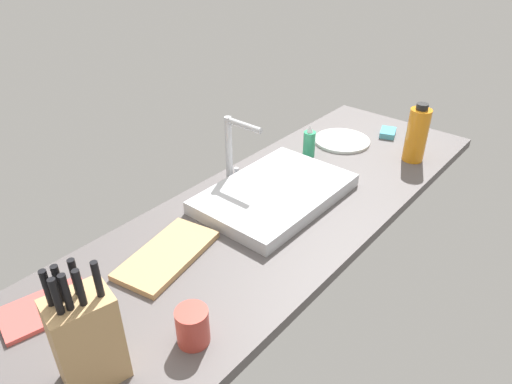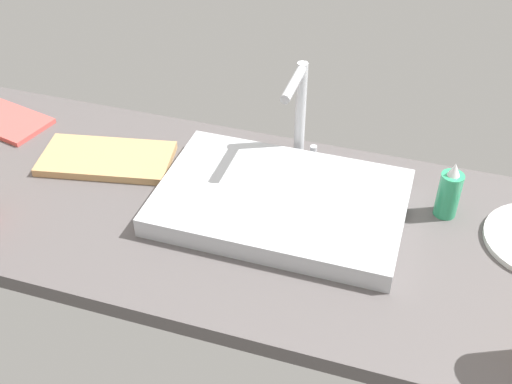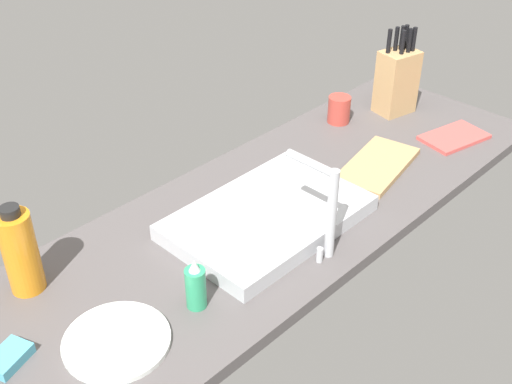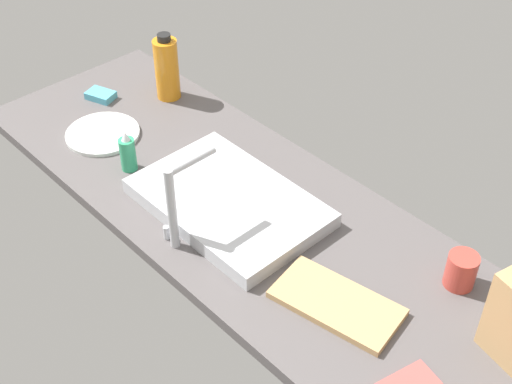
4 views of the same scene
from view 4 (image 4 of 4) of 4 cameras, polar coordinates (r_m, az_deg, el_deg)
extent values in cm
cube|color=#514C4C|center=(191.27, -0.22, -2.04)|extent=(188.84, 60.89, 3.50)
cube|color=#B7BABF|center=(189.91, -2.21, -0.86)|extent=(50.81, 33.41, 4.35)
cylinder|color=#B7BABF|center=(173.80, -6.80, -1.40)|extent=(2.40, 2.40, 24.38)
cylinder|color=#B7BABF|center=(169.83, -5.24, 2.49)|extent=(2.00, 13.95, 2.00)
cylinder|color=#B7BABF|center=(182.79, -7.23, -3.26)|extent=(1.60, 1.60, 4.00)
cube|color=tan|center=(167.44, 6.51, -8.90)|extent=(32.12, 20.39, 1.80)
cylinder|color=#2D9966|center=(205.02, -10.29, 3.00)|extent=(4.66, 4.66, 10.06)
cone|color=silver|center=(201.27, -10.50, 4.46)|extent=(2.56, 2.56, 2.80)
cylinder|color=orange|center=(233.02, -7.20, 9.79)|extent=(7.85, 7.85, 20.34)
cylinder|color=black|center=(227.60, -7.44, 12.24)|extent=(4.32, 4.32, 2.20)
cylinder|color=silver|center=(222.61, -12.26, 4.61)|extent=(22.62, 22.62, 1.20)
cylinder|color=#B23D33|center=(175.34, 16.21, -6.09)|extent=(7.42, 7.42, 9.01)
cube|color=#4CA3BC|center=(240.20, -12.41, 7.62)|extent=(10.50, 8.69, 2.40)
camera|label=1|loc=(1.77, 45.01, 14.71)|focal=32.61mm
camera|label=2|loc=(2.38, 13.19, 29.69)|focal=44.94mm
camera|label=3|loc=(2.11, -47.01, 22.17)|focal=45.47mm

